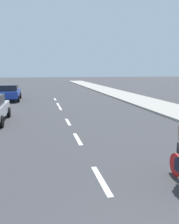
# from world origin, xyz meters

# --- Properties ---
(ground_plane) EXTENTS (160.00, 160.00, 0.00)m
(ground_plane) POSITION_xyz_m (0.00, 20.00, 0.00)
(ground_plane) COLOR #38383A
(sidewalk_strip) EXTENTS (3.60, 80.00, 0.14)m
(sidewalk_strip) POSITION_xyz_m (8.05, 22.00, 0.07)
(sidewalk_strip) COLOR #9E998E
(sidewalk_strip) RESTS_ON ground
(lane_stripe_1) EXTENTS (0.16, 1.80, 0.01)m
(lane_stripe_1) POSITION_xyz_m (0.00, 4.27, 0.00)
(lane_stripe_1) COLOR white
(lane_stripe_1) RESTS_ON ground
(lane_stripe_2) EXTENTS (0.16, 1.80, 0.01)m
(lane_stripe_2) POSITION_xyz_m (0.00, 8.26, 0.00)
(lane_stripe_2) COLOR white
(lane_stripe_2) RESTS_ON ground
(lane_stripe_3) EXTENTS (0.16, 1.80, 0.01)m
(lane_stripe_3) POSITION_xyz_m (0.00, 11.75, 0.00)
(lane_stripe_3) COLOR white
(lane_stripe_3) RESTS_ON ground
(lane_stripe_4) EXTENTS (0.16, 1.80, 0.01)m
(lane_stripe_4) POSITION_xyz_m (0.00, 16.84, 0.00)
(lane_stripe_4) COLOR white
(lane_stripe_4) RESTS_ON ground
(lane_stripe_5) EXTENTS (0.16, 1.80, 0.01)m
(lane_stripe_5) POSITION_xyz_m (0.00, 18.93, 0.00)
(lane_stripe_5) COLOR white
(lane_stripe_5) RESTS_ON ground
(lane_stripe_6) EXTENTS (0.16, 1.80, 0.01)m
(lane_stripe_6) POSITION_xyz_m (0.00, 22.72, 0.00)
(lane_stripe_6) COLOR white
(lane_stripe_6) RESTS_ON ground
(parked_car_blue) EXTENTS (2.09, 4.46, 1.57)m
(parked_car_blue) POSITION_xyz_m (-4.45, 22.64, 0.84)
(parked_car_blue) COLOR #1E389E
(parked_car_blue) RESTS_ON ground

